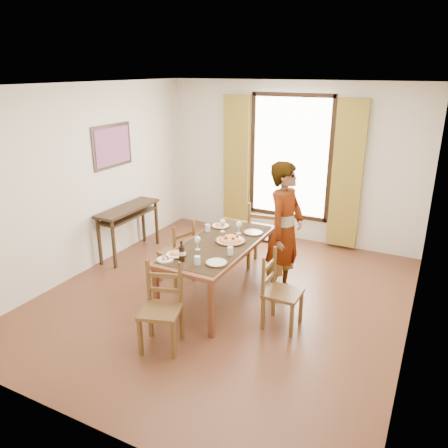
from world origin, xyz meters
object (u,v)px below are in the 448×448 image
at_px(pasta_platter, 230,238).
at_px(console_table, 128,214).
at_px(dining_table, 219,248).
at_px(man, 285,231).

bearing_deg(pasta_platter, console_table, 167.06).
xyz_separation_m(dining_table, man, (0.74, 0.41, 0.21)).
height_order(console_table, dining_table, console_table).
relative_size(console_table, pasta_platter, 3.00).
bearing_deg(man, console_table, 93.74).
xyz_separation_m(console_table, pasta_platter, (2.05, -0.47, 0.12)).
bearing_deg(man, pasta_platter, 123.12).
bearing_deg(console_table, pasta_platter, -12.94).
xyz_separation_m(console_table, man, (2.68, -0.17, 0.22)).
distance_m(console_table, man, 2.69).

